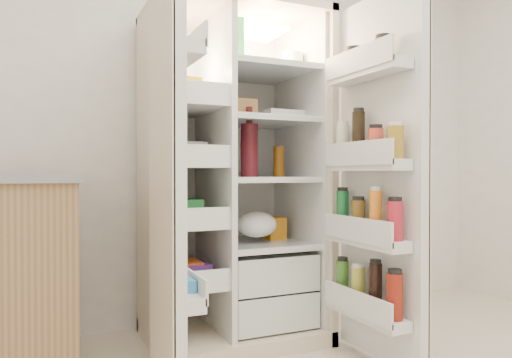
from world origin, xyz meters
name	(u,v)px	position (x,y,z in m)	size (l,w,h in m)	color
wall_back	(225,104)	(0.00, 2.00, 1.35)	(4.00, 0.02, 2.70)	white
refrigerator	(232,203)	(-0.09, 1.65, 0.75)	(0.92, 0.70, 1.80)	beige
freezer_door	(168,179)	(-0.60, 1.05, 0.89)	(0.15, 0.40, 1.72)	silver
fridge_door	(378,181)	(0.38, 0.96, 0.87)	(0.17, 0.58, 1.72)	silver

